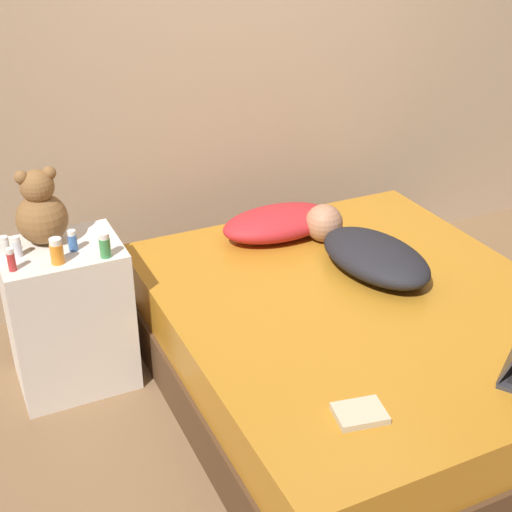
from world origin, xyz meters
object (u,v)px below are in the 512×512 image
at_px(bottle_red, 11,260).
at_px(bottle_white, 5,246).
at_px(person_lying, 367,251).
at_px(bottle_orange, 57,251).
at_px(pillow, 279,223).
at_px(bottle_blue, 73,241).
at_px(bottle_clear, 17,247).
at_px(bottle_green, 105,245).
at_px(teddy_bear, 41,211).
at_px(book, 360,413).

height_order(bottle_red, bottle_white, bottle_red).
relative_size(person_lying, bottle_orange, 7.24).
relative_size(pillow, bottle_blue, 6.49).
bearing_deg(bottle_clear, bottle_white, 140.78).
distance_m(bottle_clear, bottle_green, 0.35).
bearing_deg(bottle_green, bottle_clear, 153.82).
bearing_deg(person_lying, teddy_bear, 154.26).
distance_m(bottle_orange, bottle_green, 0.19).
distance_m(pillow, bottle_blue, 1.03).
height_order(person_lying, bottle_red, bottle_red).
bearing_deg(bottle_clear, bottle_green, -26.18).
distance_m(person_lying, bottle_green, 1.16).
xyz_separation_m(teddy_bear, bottle_red, (-0.16, -0.20, -0.10)).
xyz_separation_m(person_lying, bottle_green, (-1.13, 0.20, 0.18)).
bearing_deg(teddy_bear, bottle_blue, -54.58).
xyz_separation_m(bottle_green, bottle_blue, (-0.10, 0.11, -0.01)).
relative_size(bottle_white, bottle_blue, 0.91).
distance_m(bottle_white, bottle_blue, 0.27).
bearing_deg(pillow, bottle_green, -164.92).
bearing_deg(person_lying, bottle_blue, 158.41).
relative_size(pillow, bottle_clear, 6.60).
height_order(bottle_red, bottle_green, bottle_green).
xyz_separation_m(bottle_clear, book, (0.86, -1.21, -0.24)).
relative_size(bottle_clear, book, 0.47).
height_order(teddy_bear, bottle_blue, teddy_bear).
distance_m(bottle_clear, bottle_blue, 0.22).
bearing_deg(bottle_clear, bottle_orange, -43.49).
relative_size(bottle_red, bottle_white, 1.18).
xyz_separation_m(person_lying, bottle_red, (-1.48, 0.24, 0.18)).
bearing_deg(teddy_bear, bottle_orange, -87.18).
xyz_separation_m(bottle_orange, bottle_green, (0.18, -0.03, -0.00)).
height_order(bottle_red, bottle_orange, bottle_orange).
distance_m(person_lying, bottle_blue, 1.28).
bearing_deg(bottle_white, bottle_clear, -39.22).
height_order(bottle_green, bottle_blue, bottle_green).
relative_size(pillow, person_lying, 0.74).
height_order(bottle_white, bottle_green, bottle_green).
bearing_deg(bottle_orange, bottle_white, 137.49).
bearing_deg(bottle_white, bottle_blue, -16.82).
bearing_deg(bottle_orange, bottle_green, -9.13).
bearing_deg(teddy_bear, bottle_red, -129.45).
xyz_separation_m(bottle_red, book, (0.90, -1.09, -0.24)).
bearing_deg(bottle_blue, bottle_red, -164.57).
distance_m(pillow, bottle_clear, 1.24).
bearing_deg(bottle_white, bottle_red, -88.35).
bearing_deg(bottle_white, bottle_green, -27.91).
distance_m(bottle_orange, book, 1.33).
distance_m(pillow, bottle_red, 1.29).
xyz_separation_m(teddy_bear, bottle_orange, (0.01, -0.21, -0.09)).
xyz_separation_m(bottle_clear, bottle_red, (-0.04, -0.11, 0.00)).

